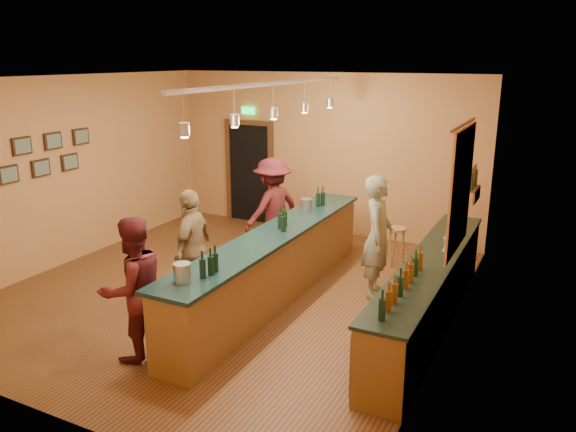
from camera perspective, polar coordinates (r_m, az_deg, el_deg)
The scene contains 18 objects.
floor at distance 8.81m, azimuth -5.68°, elevation -7.51°, with size 7.00×7.00×0.00m, color #572918.
ceiling at distance 8.10m, azimuth -6.31°, elevation 13.76°, with size 6.50×7.00×0.02m, color silver.
wall_back at distance 11.36m, azimuth 3.58°, elevation 6.29°, with size 6.50×0.02×3.20m, color #C28948.
wall_front at distance 5.80m, azimuth -24.88°, elevation -4.64°, with size 6.50×0.02×3.20m, color #C28948.
wall_left at distance 10.40m, azimuth -21.32°, elevation 4.33°, with size 0.02×7.00×3.20m, color #C28948.
wall_right at distance 7.15m, azimuth 16.58°, elevation -0.09°, with size 0.02×7.00×3.20m, color #C28948.
doorway at distance 12.17m, azimuth -3.90°, elevation 4.66°, with size 1.15×0.09×2.48m.
tapestry at distance 7.48m, azimuth 17.14°, elevation 2.52°, with size 0.03×1.40×1.60m, color #A22C20.
bottle_shelf at distance 8.98m, azimuth 18.36°, elevation 3.36°, with size 0.17×0.55×0.54m.
picture_grid at distance 9.83m, azimuth -24.58°, elevation 5.45°, with size 0.06×2.20×0.70m, color #382111, non-canonical shape.
back_counter at distance 7.73m, azimuth 14.12°, elevation -7.46°, with size 0.60×4.55×1.27m.
tasting_bar at distance 8.23m, azimuth -1.39°, elevation -4.60°, with size 0.74×5.10×1.38m.
pendant_track at distance 7.73m, azimuth -1.49°, elevation 12.14°, with size 0.11×4.60×0.50m.
bartender at distance 8.39m, azimuth 9.12°, elevation -2.11°, with size 0.67×0.44×1.85m, color gray.
customer_a at distance 6.84m, azimuth -15.43°, elevation -7.18°, with size 0.85×0.66×1.75m, color #59191E.
customer_b at distance 8.10m, azimuth -9.66°, elevation -3.25°, with size 1.01×0.42×1.73m, color #997A51.
customer_c at distance 9.93m, azimuth -1.56°, elevation 0.80°, with size 1.17×0.67×1.81m, color #59191E.
bar_stool at distance 9.79m, azimuth 10.95°, elevation -2.01°, with size 0.33×0.33×0.67m.
Camera 1 is at (4.38, -6.81, 3.49)m, focal length 35.00 mm.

